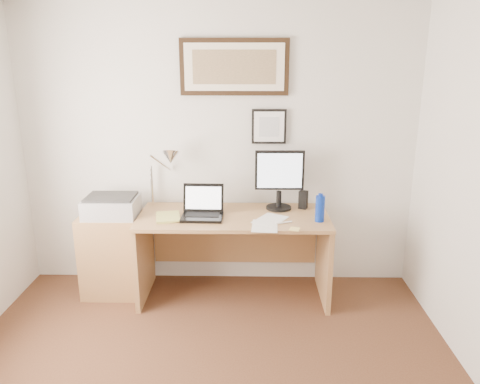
{
  "coord_description": "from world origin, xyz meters",
  "views": [
    {
      "loc": [
        0.27,
        -2.09,
        2.05
      ],
      "look_at": [
        0.21,
        1.43,
        1.02
      ],
      "focal_mm": 35.0,
      "sensor_mm": 36.0,
      "label": 1
    }
  ],
  "objects_px": {
    "water_bottle": "(320,209)",
    "book": "(156,218)",
    "desk": "(234,238)",
    "printer": "(111,206)",
    "lcd_monitor": "(279,177)",
    "side_cabinet": "(112,254)",
    "laptop": "(203,210)"
  },
  "relations": [
    {
      "from": "water_bottle",
      "to": "book",
      "type": "relative_size",
      "value": 0.81
    },
    {
      "from": "water_bottle",
      "to": "desk",
      "type": "relative_size",
      "value": 0.13
    },
    {
      "from": "printer",
      "to": "lcd_monitor",
      "type": "bearing_deg",
      "value": 6.03
    },
    {
      "from": "desk",
      "to": "lcd_monitor",
      "type": "xyz_separation_m",
      "value": [
        0.39,
        0.09,
        0.53
      ]
    },
    {
      "from": "water_bottle",
      "to": "laptop",
      "type": "xyz_separation_m",
      "value": [
        -0.96,
        0.1,
        -0.05
      ]
    },
    {
      "from": "book",
      "to": "laptop",
      "type": "height_order",
      "value": "laptop"
    },
    {
      "from": "water_bottle",
      "to": "lcd_monitor",
      "type": "xyz_separation_m",
      "value": [
        -0.31,
        0.31,
        0.18
      ]
    },
    {
      "from": "desk",
      "to": "book",
      "type": "bearing_deg",
      "value": -163.79
    },
    {
      "from": "side_cabinet",
      "to": "lcd_monitor",
      "type": "distance_m",
      "value": 1.61
    },
    {
      "from": "laptop",
      "to": "lcd_monitor",
      "type": "bearing_deg",
      "value": 18.16
    },
    {
      "from": "side_cabinet",
      "to": "desk",
      "type": "bearing_deg",
      "value": 1.89
    },
    {
      "from": "side_cabinet",
      "to": "laptop",
      "type": "bearing_deg",
      "value": -5.92
    },
    {
      "from": "book",
      "to": "desk",
      "type": "height_order",
      "value": "book"
    },
    {
      "from": "lcd_monitor",
      "to": "water_bottle",
      "type": "bearing_deg",
      "value": -44.54
    },
    {
      "from": "side_cabinet",
      "to": "desk",
      "type": "distance_m",
      "value": 1.08
    },
    {
      "from": "lcd_monitor",
      "to": "printer",
      "type": "xyz_separation_m",
      "value": [
        -1.43,
        -0.15,
        -0.22
      ]
    },
    {
      "from": "laptop",
      "to": "desk",
      "type": "bearing_deg",
      "value": 25.08
    },
    {
      "from": "side_cabinet",
      "to": "water_bottle",
      "type": "distance_m",
      "value": 1.85
    },
    {
      "from": "water_bottle",
      "to": "side_cabinet",
      "type": "bearing_deg",
      "value": 174.2
    },
    {
      "from": "lcd_monitor",
      "to": "printer",
      "type": "bearing_deg",
      "value": -173.97
    },
    {
      "from": "side_cabinet",
      "to": "lcd_monitor",
      "type": "height_order",
      "value": "lcd_monitor"
    },
    {
      "from": "book",
      "to": "printer",
      "type": "xyz_separation_m",
      "value": [
        -0.4,
        0.13,
        0.06
      ]
    },
    {
      "from": "side_cabinet",
      "to": "laptop",
      "type": "relative_size",
      "value": 2.11
    },
    {
      "from": "lcd_monitor",
      "to": "side_cabinet",
      "type": "bearing_deg",
      "value": -175.01
    },
    {
      "from": "book",
      "to": "printer",
      "type": "height_order",
      "value": "printer"
    },
    {
      "from": "desk",
      "to": "printer",
      "type": "xyz_separation_m",
      "value": [
        -1.04,
        -0.06,
        0.3
      ]
    },
    {
      "from": "desk",
      "to": "printer",
      "type": "height_order",
      "value": "printer"
    },
    {
      "from": "water_bottle",
      "to": "printer",
      "type": "height_order",
      "value": "water_bottle"
    },
    {
      "from": "laptop",
      "to": "lcd_monitor",
      "type": "xyz_separation_m",
      "value": [
        0.65,
        0.21,
        0.23
      ]
    },
    {
      "from": "printer",
      "to": "book",
      "type": "bearing_deg",
      "value": -17.38
    },
    {
      "from": "water_bottle",
      "to": "lcd_monitor",
      "type": "distance_m",
      "value": 0.48
    },
    {
      "from": "book",
      "to": "desk",
      "type": "distance_m",
      "value": 0.7
    }
  ]
}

